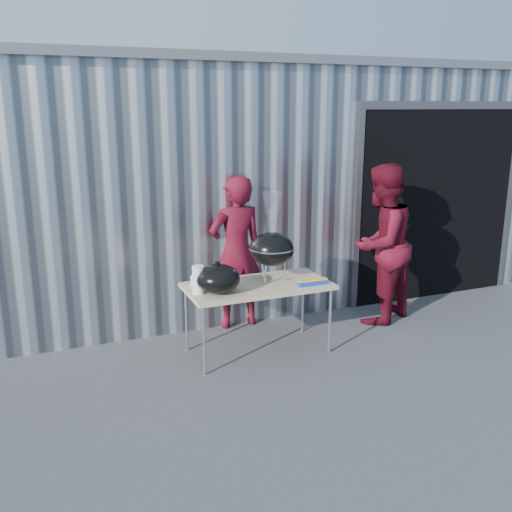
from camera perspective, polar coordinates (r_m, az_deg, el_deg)
name	(u,v)px	position (r m, az deg, el deg)	size (l,w,h in m)	color
ground	(256,395)	(5.33, 0.04, -13.69)	(80.00, 80.00, 0.00)	#3F3F41
building	(201,170)	(9.37, -5.56, 8.57)	(8.20, 6.20, 3.10)	silver
folding_table	(258,288)	(5.93, 0.18, -3.21)	(1.50, 0.75, 0.75)	tan
kettle_grill	(272,243)	(5.92, 1.58, 1.34)	(0.48, 0.48, 0.95)	black
grill_lid	(218,279)	(5.63, -3.82, -2.27)	(0.44, 0.44, 0.32)	black
paper_towels	(198,280)	(5.62, -5.78, -2.37)	(0.12, 0.12, 0.28)	white
white_tub	(202,281)	(5.88, -5.44, -2.50)	(0.20, 0.15, 0.10)	white
foil_box	(313,282)	(5.90, 5.71, -2.65)	(0.32, 0.05, 0.06)	#173B99
person_cook	(236,252)	(6.61, -1.99, 0.35)	(0.65, 0.43, 1.79)	#570C1B
person_bystander	(381,244)	(6.92, 12.36, 1.15)	(0.92, 0.72, 1.90)	#570C1B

